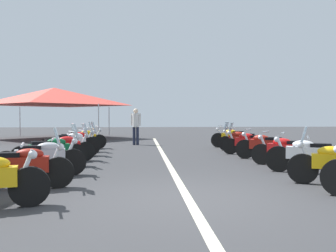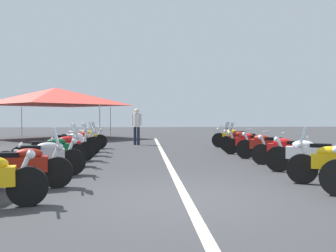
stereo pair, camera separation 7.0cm
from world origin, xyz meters
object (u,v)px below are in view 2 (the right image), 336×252
motorcycle_left_row_2 (41,157)px  event_tent (55,97)px  motorcycle_left_row_6 (75,141)px  traffic_cone_0 (308,151)px  motorcycle_right_row_7 (235,138)px  motorcycle_left_row_4 (62,147)px  motorcycle_left_row_7 (84,139)px  motorcycle_right_row_3 (288,151)px  bystander_0 (137,123)px  motorcycle_right_row_4 (266,146)px  motorcycle_left_row_5 (71,143)px  motorcycle_right_row_2 (310,155)px  motorcycle_left_row_1 (20,166)px  motorcycle_right_row_6 (242,140)px  motorcycle_left_row_3 (51,151)px  motorcycle_right_row_5 (251,143)px

motorcycle_left_row_2 → event_tent: 14.73m
motorcycle_left_row_6 → traffic_cone_0: (-2.96, -7.88, -0.17)m
motorcycle_right_row_7 → motorcycle_left_row_4: bearing=60.6°
motorcycle_left_row_6 → motorcycle_left_row_4: bearing=-106.2°
motorcycle_left_row_7 → motorcycle_right_row_3: motorcycle_left_row_7 is taller
motorcycle_right_row_7 → bystander_0: 4.86m
motorcycle_right_row_4 → motorcycle_right_row_7: bearing=-58.3°
motorcycle_right_row_4 → motorcycle_left_row_5: bearing=19.9°
motorcycle_left_row_2 → motorcycle_left_row_5: size_ratio=0.99×
motorcycle_left_row_5 → motorcycle_right_row_2: motorcycle_left_row_5 is taller
motorcycle_left_row_1 → motorcycle_right_row_3: (2.71, -6.41, -0.01)m
motorcycle_right_row_6 → traffic_cone_0: (-3.01, -1.29, -0.16)m
motorcycle_left_row_5 → motorcycle_right_row_3: motorcycle_left_row_5 is taller
motorcycle_left_row_1 → event_tent: bearing=90.4°
motorcycle_left_row_3 → motorcycle_left_row_7: bearing=65.9°
motorcycle_left_row_7 → motorcycle_right_row_2: bearing=-69.6°
motorcycle_left_row_5 → traffic_cone_0: motorcycle_left_row_5 is taller
motorcycle_left_row_1 → motorcycle_left_row_6: (6.94, 0.28, 0.00)m
motorcycle_left_row_7 → motorcycle_right_row_6: bearing=-35.6°
motorcycle_left_row_1 → motorcycle_left_row_7: 8.38m
motorcycle_left_row_1 → motorcycle_right_row_7: motorcycle_left_row_1 is taller
motorcycle_right_row_4 → motorcycle_right_row_6: 2.79m
motorcycle_right_row_2 → motorcycle_right_row_7: bearing=-61.9°
motorcycle_left_row_2 → traffic_cone_0: motorcycle_left_row_2 is taller
motorcycle_left_row_3 → motorcycle_left_row_7: motorcycle_left_row_3 is taller
motorcycle_left_row_4 → motorcycle_right_row_3: size_ratio=1.11×
motorcycle_left_row_6 → motorcycle_right_row_5: bearing=-30.0°
motorcycle_left_row_2 → motorcycle_right_row_4: bearing=8.7°
motorcycle_left_row_3 → bystander_0: (7.68, -2.18, 0.59)m
motorcycle_right_row_5 → motorcycle_right_row_7: size_ratio=1.02×
motorcycle_left_row_6 → bystander_0: size_ratio=1.16×
motorcycle_right_row_6 → event_tent: (8.70, 9.47, 2.19)m
motorcycle_left_row_7 → motorcycle_right_row_3: size_ratio=1.10×
motorcycle_left_row_1 → event_tent: (15.68, 3.16, 2.19)m
motorcycle_left_row_1 → motorcycle_left_row_3: motorcycle_left_row_3 is taller
traffic_cone_0 → bystander_0: bystander_0 is taller
motorcycle_left_row_1 → motorcycle_left_row_5: bearing=80.8°
motorcycle_left_row_5 → event_tent: bearing=94.6°
traffic_cone_0 → motorcycle_left_row_7: bearing=60.6°
motorcycle_left_row_7 → motorcycle_right_row_4: bearing=-56.2°
motorcycle_left_row_3 → motorcycle_left_row_4: 1.25m
motorcycle_right_row_2 → motorcycle_left_row_5: bearing=-4.8°
motorcycle_right_row_6 → event_tent: bearing=-12.1°
motorcycle_left_row_1 → motorcycle_right_row_6: size_ratio=1.14×
motorcycle_right_row_4 → traffic_cone_0: bearing=-156.7°
motorcycle_left_row_1 → motorcycle_left_row_7: bearing=80.4°
motorcycle_left_row_1 → bystander_0: 10.74m
motorcycle_right_row_5 → traffic_cone_0: 2.16m
motorcycle_left_row_3 → bystander_0: bearing=49.6°
motorcycle_left_row_3 → bystander_0: size_ratio=1.07×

